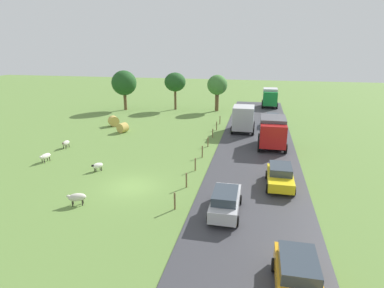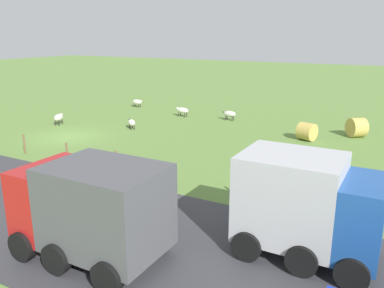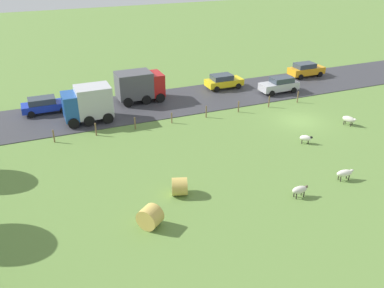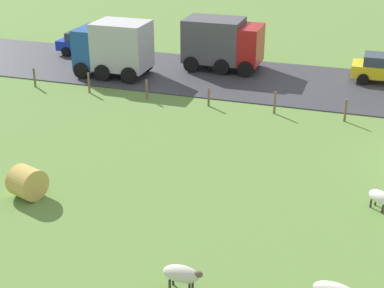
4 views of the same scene
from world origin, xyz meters
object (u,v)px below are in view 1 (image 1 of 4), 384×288
(sheep_2, at_px, (66,143))
(tree_1, at_px, (175,82))
(car_1, at_px, (298,278))
(car_2, at_px, (280,176))
(hay_bale_1, at_px, (123,128))
(tree_0, at_px, (124,83))
(truck_1, at_px, (270,97))
(tree_2, at_px, (217,85))
(sheep_1, at_px, (77,197))
(car_5, at_px, (225,201))
(sheep_3, at_px, (98,166))
(sheep_0, at_px, (45,156))
(hay_bale_0, at_px, (114,121))
(truck_2, at_px, (244,118))
(truck_0, at_px, (273,132))
(car_0, at_px, (273,120))

(sheep_2, distance_m, tree_1, 23.74)
(car_1, bearing_deg, car_2, 90.70)
(hay_bale_1, xyz_separation_m, tree_0, (-5.40, 13.53, 3.82))
(truck_1, bearing_deg, tree_2, -149.72)
(sheep_1, distance_m, sheep_2, 13.65)
(tree_0, relative_size, tree_1, 1.06)
(tree_1, bearing_deg, car_5, -70.11)
(sheep_3, distance_m, hay_bale_1, 12.67)
(sheep_0, distance_m, tree_1, 27.62)
(sheep_0, distance_m, tree_0, 25.22)
(hay_bale_0, distance_m, hay_bale_1, 3.77)
(truck_2, bearing_deg, hay_bale_1, -167.24)
(sheep_1, height_order, sheep_3, sheep_1)
(hay_bale_1, height_order, tree_0, tree_0)
(hay_bale_1, bearing_deg, truck_1, 48.65)
(sheep_2, bearing_deg, car_5, -29.89)
(sheep_3, height_order, car_1, car_1)
(hay_bale_0, bearing_deg, sheep_0, -90.97)
(sheep_2, xyz_separation_m, sheep_3, (6.35, -5.21, -0.06))
(hay_bale_0, relative_size, truck_0, 0.28)
(hay_bale_1, relative_size, car_1, 0.27)
(car_1, bearing_deg, sheep_0, 149.50)
(tree_0, distance_m, car_1, 44.29)
(sheep_1, distance_m, hay_bale_0, 22.18)
(car_1, height_order, car_2, car_1)
(tree_0, relative_size, car_1, 1.47)
(sheep_3, xyz_separation_m, tree_2, (6.59, 27.97, 3.68))
(sheep_0, relative_size, tree_0, 0.20)
(truck_2, bearing_deg, truck_1, 78.28)
(truck_2, relative_size, car_5, 1.00)
(truck_0, bearing_deg, tree_2, 114.49)
(truck_1, relative_size, car_0, 0.88)
(tree_2, distance_m, truck_0, 20.09)
(truck_0, height_order, car_2, truck_0)
(sheep_2, bearing_deg, sheep_1, -54.45)
(hay_bale_1, relative_size, car_2, 0.29)
(tree_0, distance_m, truck_2, 22.61)
(sheep_2, xyz_separation_m, hay_bale_1, (3.30, 7.09, 0.05))
(sheep_3, relative_size, car_0, 0.23)
(hay_bale_0, distance_m, truck_2, 17.14)
(hay_bale_1, distance_m, car_2, 22.00)
(car_0, distance_m, car_5, 24.53)
(truck_1, relative_size, car_2, 0.96)
(sheep_2, distance_m, truck_1, 35.13)
(car_0, height_order, car_2, car_2)
(sheep_2, height_order, car_1, car_1)
(sheep_3, xyz_separation_m, car_1, (15.31, -11.38, 0.44))
(car_0, bearing_deg, car_2, -90.18)
(truck_0, xyz_separation_m, truck_2, (-3.32, 5.78, 0.05))
(truck_0, bearing_deg, tree_1, 130.20)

